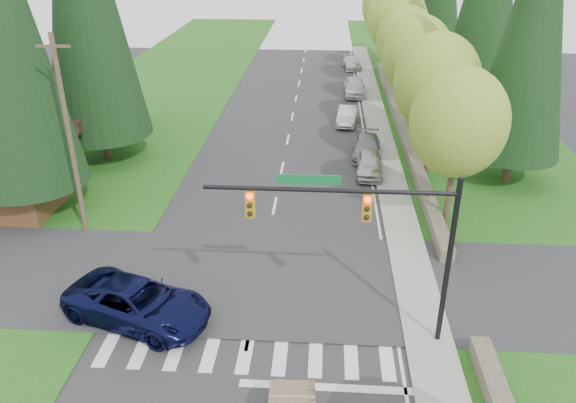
# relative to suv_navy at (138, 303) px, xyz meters

# --- Properties ---
(grass_east) EXTENTS (14.00, 110.00, 0.06)m
(grass_east) POSITION_rel_suv_navy_xyz_m (17.49, 15.00, -0.80)
(grass_east) COLOR #204F15
(grass_east) RESTS_ON ground
(grass_west) EXTENTS (14.00, 110.00, 0.06)m
(grass_west) POSITION_rel_suv_navy_xyz_m (-8.51, 15.00, -0.80)
(grass_west) COLOR #204F15
(grass_west) RESTS_ON ground
(cross_street) EXTENTS (120.00, 8.00, 0.10)m
(cross_street) POSITION_rel_suv_navy_xyz_m (4.49, 3.00, -0.83)
(cross_street) COLOR #28282B
(cross_street) RESTS_ON ground
(sidewalk_east) EXTENTS (1.80, 80.00, 0.13)m
(sidewalk_east) POSITION_rel_suv_navy_xyz_m (11.39, 17.00, -0.77)
(sidewalk_east) COLOR gray
(sidewalk_east) RESTS_ON ground
(curb_east) EXTENTS (0.20, 80.00, 0.13)m
(curb_east) POSITION_rel_suv_navy_xyz_m (10.54, 17.00, -0.77)
(curb_east) COLOR gray
(curb_east) RESTS_ON ground
(stone_wall_north) EXTENTS (0.70, 40.00, 0.70)m
(stone_wall_north) POSITION_rel_suv_navy_xyz_m (13.09, 25.00, -0.48)
(stone_wall_north) COLOR #4C4438
(stone_wall_north) RESTS_ON ground
(traffic_signal) EXTENTS (8.70, 0.37, 6.80)m
(traffic_signal) POSITION_rel_suv_navy_xyz_m (8.86, -0.50, 4.15)
(traffic_signal) COLOR black
(traffic_signal) RESTS_ON ground
(brown_building) EXTENTS (8.40, 8.40, 5.40)m
(brown_building) POSITION_rel_suv_navy_xyz_m (-10.51, 10.00, 2.31)
(brown_building) COLOR #4C2D19
(brown_building) RESTS_ON ground
(utility_pole) EXTENTS (1.60, 0.24, 10.00)m
(utility_pole) POSITION_rel_suv_navy_xyz_m (-5.01, 7.00, 4.31)
(utility_pole) COLOR #473828
(utility_pole) RESTS_ON ground
(decid_tree_0) EXTENTS (4.80, 4.80, 8.37)m
(decid_tree_0) POSITION_rel_suv_navy_xyz_m (13.69, 9.00, 4.77)
(decid_tree_0) COLOR #38281C
(decid_tree_0) RESTS_ON ground
(decid_tree_1) EXTENTS (5.20, 5.20, 8.80)m
(decid_tree_1) POSITION_rel_suv_navy_xyz_m (13.79, 16.00, 4.97)
(decid_tree_1) COLOR #38281C
(decid_tree_1) RESTS_ON ground
(decid_tree_2) EXTENTS (5.00, 5.00, 8.82)m
(decid_tree_2) POSITION_rel_suv_navy_xyz_m (13.59, 23.00, 5.10)
(decid_tree_2) COLOR #38281C
(decid_tree_2) RESTS_ON ground
(decid_tree_3) EXTENTS (5.00, 5.00, 8.55)m
(decid_tree_3) POSITION_rel_suv_navy_xyz_m (13.69, 30.00, 4.83)
(decid_tree_3) COLOR #38281C
(decid_tree_3) RESTS_ON ground
(decid_tree_4) EXTENTS (5.40, 5.40, 9.18)m
(decid_tree_4) POSITION_rel_suv_navy_xyz_m (13.79, 37.00, 5.23)
(decid_tree_4) COLOR #38281C
(decid_tree_4) RESTS_ON ground
(decid_tree_5) EXTENTS (4.80, 4.80, 8.30)m
(decid_tree_5) POSITION_rel_suv_navy_xyz_m (13.59, 44.00, 4.70)
(decid_tree_5) COLOR #38281C
(decid_tree_5) RESTS_ON ground
(decid_tree_6) EXTENTS (5.20, 5.20, 8.86)m
(decid_tree_6) POSITION_rel_suv_navy_xyz_m (13.69, 51.00, 5.03)
(decid_tree_6) COLOR #38281C
(decid_tree_6) RESTS_ON ground
(conifer_e_a) EXTENTS (5.44, 5.44, 17.80)m
(conifer_e_a) POSITION_rel_suv_navy_xyz_m (18.49, 15.00, 8.96)
(conifer_e_a) COLOR #38281C
(conifer_e_a) RESTS_ON ground
(suv_navy) EXTENTS (6.55, 4.60, 1.66)m
(suv_navy) POSITION_rel_suv_navy_xyz_m (0.00, 0.00, 0.00)
(suv_navy) COLOR black
(suv_navy) RESTS_ON ground
(parked_car_a) EXTENTS (1.85, 4.18, 1.40)m
(parked_car_a) POSITION_rel_suv_navy_xyz_m (10.09, 15.43, -0.13)
(parked_car_a) COLOR #B3B3B8
(parked_car_a) RESTS_ON ground
(parked_car_b) EXTENTS (2.19, 4.63, 1.30)m
(parked_car_b) POSITION_rel_suv_navy_xyz_m (10.09, 18.52, -0.18)
(parked_car_b) COLOR slate
(parked_car_b) RESTS_ON ground
(parked_car_c) EXTENTS (1.84, 4.14, 1.32)m
(parked_car_c) POSITION_rel_suv_navy_xyz_m (8.94, 25.45, -0.17)
(parked_car_c) COLOR silver
(parked_car_c) RESTS_ON ground
(parked_car_d) EXTENTS (1.92, 4.77, 1.62)m
(parked_car_d) POSITION_rel_suv_navy_xyz_m (9.88, 33.97, -0.02)
(parked_car_d) COLOR silver
(parked_car_d) RESTS_ON ground
(parked_car_e) EXTENTS (2.21, 4.40, 1.22)m
(parked_car_e) POSITION_rel_suv_navy_xyz_m (9.97, 44.81, -0.22)
(parked_car_e) COLOR silver
(parked_car_e) RESTS_ON ground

